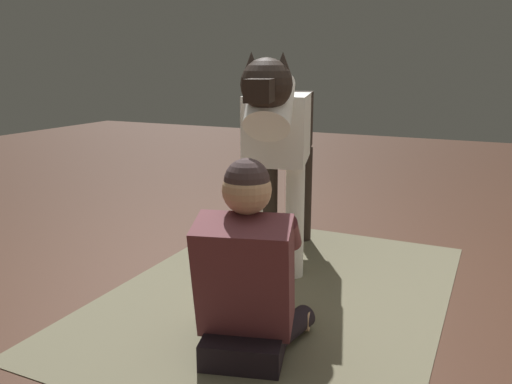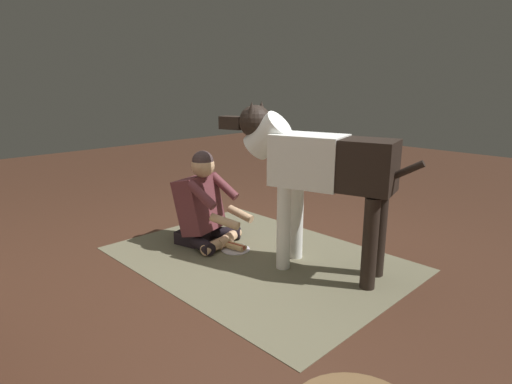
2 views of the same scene
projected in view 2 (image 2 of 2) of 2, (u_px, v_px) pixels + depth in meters
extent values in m
plane|color=#45291C|center=(270.00, 252.00, 3.71)|extent=(13.77, 13.77, 0.00)
cube|color=#6C674E|center=(258.00, 258.00, 3.57)|extent=(2.37, 1.74, 0.01)
cube|color=black|center=(196.00, 235.00, 3.96)|extent=(0.32, 0.39, 0.12)
cylinder|color=black|center=(219.00, 232.00, 4.01)|extent=(0.38, 0.34, 0.11)
cylinder|color=tan|center=(228.00, 238.00, 3.88)|extent=(0.21, 0.37, 0.09)
cylinder|color=black|center=(199.00, 243.00, 3.75)|extent=(0.41, 0.17, 0.11)
cylinder|color=tan|center=(218.00, 244.00, 3.74)|extent=(0.16, 0.37, 0.09)
cube|color=brown|center=(199.00, 204.00, 3.85)|extent=(0.42, 0.47, 0.54)
cylinder|color=brown|center=(225.00, 187.00, 3.88)|extent=(0.30, 0.15, 0.24)
cylinder|color=tan|center=(240.00, 214.00, 3.80)|extent=(0.28, 0.10, 0.12)
cylinder|color=brown|center=(202.00, 195.00, 3.59)|extent=(0.30, 0.15, 0.24)
cylinder|color=tan|center=(225.00, 222.00, 3.59)|extent=(0.28, 0.18, 0.12)
sphere|color=tan|center=(203.00, 166.00, 3.74)|extent=(0.21, 0.21, 0.21)
sphere|color=#403131|center=(203.00, 162.00, 3.73)|extent=(0.19, 0.19, 0.19)
cylinder|color=white|center=(284.00, 228.00, 3.31)|extent=(0.11, 0.11, 0.68)
cylinder|color=white|center=(297.00, 220.00, 3.52)|extent=(0.11, 0.11, 0.68)
cylinder|color=black|center=(370.00, 244.00, 2.98)|extent=(0.11, 0.11, 0.68)
cylinder|color=black|center=(379.00, 234.00, 3.19)|extent=(0.11, 0.11, 0.68)
cube|color=white|center=(309.00, 160.00, 3.21)|extent=(0.61, 0.48, 0.39)
cube|color=black|center=(362.00, 165.00, 3.01)|extent=(0.54, 0.44, 0.37)
cylinder|color=white|center=(267.00, 136.00, 3.34)|extent=(0.44, 0.34, 0.39)
sphere|color=black|center=(255.00, 121.00, 3.37)|extent=(0.26, 0.26, 0.26)
cube|color=black|center=(232.00, 123.00, 3.48)|extent=(0.22, 0.17, 0.10)
cone|color=black|center=(252.00, 110.00, 3.27)|extent=(0.11, 0.11, 0.12)
cone|color=black|center=(262.00, 109.00, 3.41)|extent=(0.11, 0.11, 0.12)
cylinder|color=black|center=(398.00, 174.00, 2.90)|extent=(0.35, 0.14, 0.23)
cylinder|color=silver|center=(235.00, 249.00, 3.76)|extent=(0.26, 0.26, 0.01)
cylinder|color=#E2BC7D|center=(237.00, 246.00, 3.77)|extent=(0.20, 0.08, 0.05)
cylinder|color=#E2BC7D|center=(234.00, 247.00, 3.73)|extent=(0.20, 0.08, 0.05)
cylinder|color=#A23B26|center=(235.00, 246.00, 3.75)|extent=(0.20, 0.07, 0.04)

